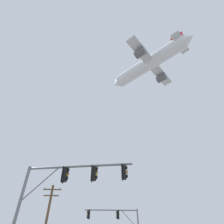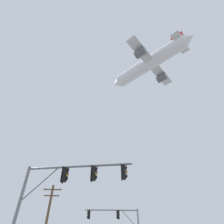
% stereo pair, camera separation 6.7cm
% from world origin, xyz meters
% --- Properties ---
extents(signal_pole_near, '(7.12, 1.50, 6.44)m').
position_xyz_m(signal_pole_near, '(-2.65, 7.52, 5.02)').
color(signal_pole_near, slate).
rests_on(signal_pole_near, ground).
extents(signal_pole_far, '(6.65, 0.53, 6.28)m').
position_xyz_m(signal_pole_far, '(2.04, 20.83, 4.76)').
color(signal_pole_far, slate).
rests_on(signal_pole_far, ground).
extents(utility_pole, '(2.20, 0.28, 8.50)m').
position_xyz_m(utility_pole, '(-6.24, 19.17, 4.54)').
color(utility_pole, brown).
rests_on(utility_pole, ground).
extents(airplane, '(17.25, 16.96, 5.87)m').
position_xyz_m(airplane, '(9.92, 21.40, 37.16)').
color(airplane, white).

